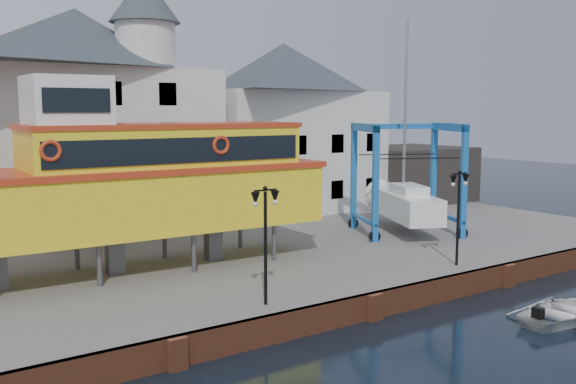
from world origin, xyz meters
TOP-DOWN VIEW (x-y plane):
  - ground at (0.00, 0.00)m, footprint 140.00×140.00m
  - hardstanding at (0.00, 11.00)m, footprint 44.00×22.00m
  - quay_wall at (-0.00, 0.10)m, footprint 44.00×0.47m
  - building_white_main at (-4.87, 18.39)m, footprint 14.00×8.30m
  - building_white_right at (9.00, 19.00)m, footprint 12.00×8.00m
  - shed_dark at (19.00, 17.00)m, footprint 8.00×7.00m
  - lamp_post_left at (-4.00, 1.20)m, footprint 1.12×0.32m
  - lamp_post_right at (6.00, 1.20)m, footprint 1.12×0.32m
  - tour_boat at (-6.78, 8.38)m, footprint 18.68×4.99m
  - travel_lift at (9.74, 8.40)m, footprint 6.68×7.82m
  - motorboat_b at (5.84, -4.04)m, footprint 4.40×3.25m

SIDE VIEW (x-z plane):
  - ground at x=0.00m, z-range 0.00..0.00m
  - motorboat_b at x=5.84m, z-range -0.44..0.44m
  - hardstanding at x=0.00m, z-range 0.00..1.00m
  - quay_wall at x=0.00m, z-range 0.00..1.00m
  - travel_lift at x=9.74m, z-range -2.86..8.77m
  - shed_dark at x=19.00m, z-range 1.00..5.00m
  - lamp_post_left at x=-4.00m, z-range 2.07..6.27m
  - lamp_post_right at x=6.00m, z-range 2.07..6.27m
  - tour_boat at x=-6.78m, z-range 0.77..8.85m
  - building_white_right at x=9.00m, z-range 1.00..12.20m
  - building_white_main at x=-4.87m, z-range 0.34..14.34m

